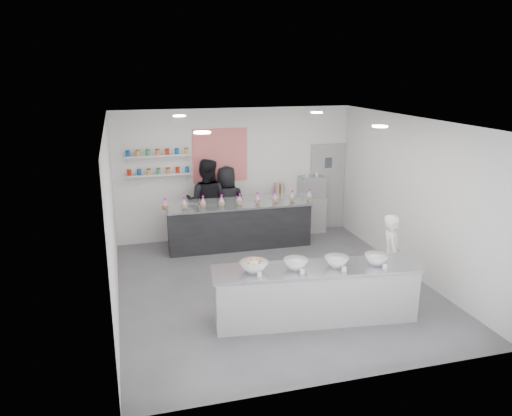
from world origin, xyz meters
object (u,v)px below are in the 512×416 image
Objects in this scene: espresso_ledge at (300,215)px; woman_prep at (391,255)px; staff_left at (207,202)px; espresso_machine at (311,186)px; prep_counter at (315,294)px; staff_right at (227,205)px; back_bar at (240,227)px.

woman_prep is (0.32, -3.63, 0.28)m from espresso_ledge.
espresso_machine is at bearing -152.81° from staff_left.
prep_counter is at bearing 130.34° from woman_prep.
espresso_machine reaches higher than espresso_ledge.
staff_right is at bearing -174.42° from espresso_ledge.
prep_counter is at bearing 109.13° from staff_right.
woman_prep reaches higher than back_bar.
prep_counter is 2.66× the size of espresso_ledge.
staff_left is at bearing -174.92° from espresso_ledge.
staff_right reaches higher than back_bar.
back_bar is 1.79× the size of staff_right.
staff_right is at bearing 54.62° from woman_prep.
prep_counter is at bearing -83.07° from back_bar.
staff_right reaches higher than woman_prep.
staff_left is at bearing 147.15° from back_bar.
espresso_ledge is at bearing 27.57° from woman_prep.
staff_right reaches higher than prep_counter.
staff_left is 1.11× the size of staff_right.
espresso_machine is 0.41× the size of woman_prep.
espresso_ledge is 1.90m from staff_right.
staff_left is at bearing 60.02° from woman_prep.
back_bar is 2.59× the size of espresso_ledge.
staff_right is (-2.16, 3.45, 0.15)m from woman_prep.
espresso_machine is 2.58m from staff_left.
prep_counter is at bearing 127.05° from staff_left.
back_bar is at bearing 102.61° from prep_counter.
woman_prep is at bearing -89.15° from espresso_machine.
staff_left reaches higher than back_bar.
espresso_machine is at bearing 19.50° from back_bar.
woman_prep is at bearing 24.43° from prep_counter.
woman_prep is 4.07m from staff_right.
prep_counter is 1.71m from woman_prep.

